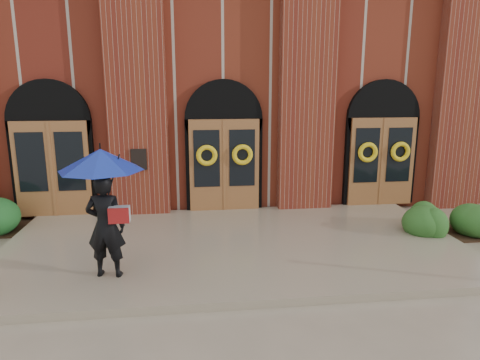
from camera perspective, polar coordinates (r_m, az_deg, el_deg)
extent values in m
plane|color=gray|center=(9.46, -0.63, -9.44)|extent=(90.00, 90.00, 0.00)
cube|color=gray|center=(9.57, -0.73, -8.69)|extent=(10.00, 5.30, 0.15)
cube|color=maroon|center=(17.64, -3.89, 12.43)|extent=(16.00, 12.00, 7.00)
cube|color=black|center=(11.42, -13.33, 2.69)|extent=(0.40, 0.05, 0.55)
cube|color=maroon|center=(11.52, -13.67, 12.01)|extent=(1.50, 0.45, 7.00)
cube|color=maroon|center=(11.88, 8.94, 12.21)|extent=(1.50, 0.45, 7.00)
cube|color=maroon|center=(13.79, 27.60, 11.00)|extent=(1.50, 0.45, 7.00)
cube|color=brown|center=(12.16, -23.74, 1.34)|extent=(1.90, 0.10, 2.50)
cylinder|color=black|center=(12.14, -24.08, 7.27)|extent=(2.10, 0.22, 2.10)
cube|color=brown|center=(11.67, -2.10, 1.98)|extent=(1.90, 0.10, 2.50)
cylinder|color=black|center=(11.64, -2.21, 8.16)|extent=(2.10, 0.22, 2.10)
cube|color=brown|center=(12.84, 18.35, 2.32)|extent=(1.90, 0.10, 2.50)
cylinder|color=black|center=(12.82, 18.48, 7.94)|extent=(2.10, 0.22, 2.10)
torus|color=yellow|center=(11.47, -4.45, 3.28)|extent=(0.57, 0.13, 0.57)
torus|color=yellow|center=(11.55, 0.32, 3.38)|extent=(0.57, 0.13, 0.57)
torus|color=yellow|center=(12.49, 16.68, 3.56)|extent=(0.57, 0.13, 0.57)
torus|color=yellow|center=(12.90, 20.60, 3.55)|extent=(0.57, 0.13, 0.57)
imported|color=black|center=(8.01, -17.48, -5.85)|extent=(0.75, 0.55, 1.89)
cone|color=navy|center=(7.73, -18.06, 2.59)|extent=(1.65, 1.65, 0.38)
cylinder|color=black|center=(7.77, -17.52, -1.12)|extent=(0.02, 0.02, 0.63)
cube|color=#AAADAF|center=(7.75, -15.78, -4.42)|extent=(0.37, 0.22, 0.28)
cube|color=maroon|center=(7.65, -15.89, -4.64)|extent=(0.35, 0.07, 0.28)
ellipsoid|color=#24501C|center=(11.88, 28.39, -4.50)|extent=(2.86, 1.14, 0.73)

